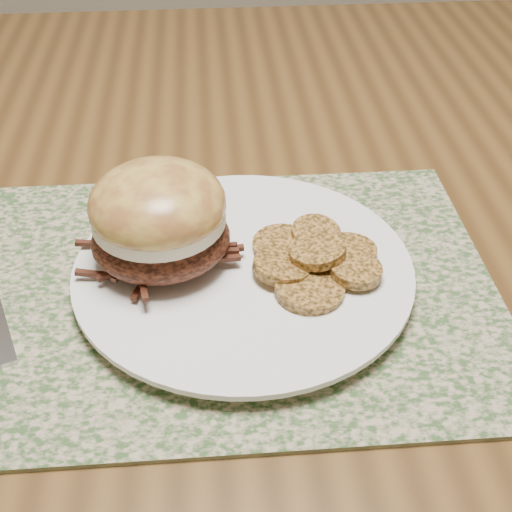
# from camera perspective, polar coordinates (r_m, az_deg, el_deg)

# --- Properties ---
(dining_table) EXTENTS (1.50, 0.90, 0.75)m
(dining_table) POSITION_cam_1_polar(r_m,az_deg,el_deg) (0.83, 9.70, 3.75)
(dining_table) COLOR brown
(dining_table) RESTS_ON ground
(placemat) EXTENTS (0.45, 0.33, 0.00)m
(placemat) POSITION_cam_1_polar(r_m,az_deg,el_deg) (0.58, -2.92, -2.58)
(placemat) COLOR #35522A
(placemat) RESTS_ON dining_table
(dinner_plate) EXTENTS (0.26, 0.26, 0.02)m
(dinner_plate) POSITION_cam_1_polar(r_m,az_deg,el_deg) (0.58, -1.01, -1.35)
(dinner_plate) COLOR white
(dinner_plate) RESTS_ON placemat
(pork_sandwich) EXTENTS (0.12, 0.12, 0.08)m
(pork_sandwich) POSITION_cam_1_polar(r_m,az_deg,el_deg) (0.56, -7.77, 2.96)
(pork_sandwich) COLOR black
(pork_sandwich) RESTS_ON dinner_plate
(roasted_potatoes) EXTENTS (0.12, 0.13, 0.03)m
(roasted_potatoes) POSITION_cam_1_polar(r_m,az_deg,el_deg) (0.57, 4.67, -0.28)
(roasted_potatoes) COLOR #A36E30
(roasted_potatoes) RESTS_ON dinner_plate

